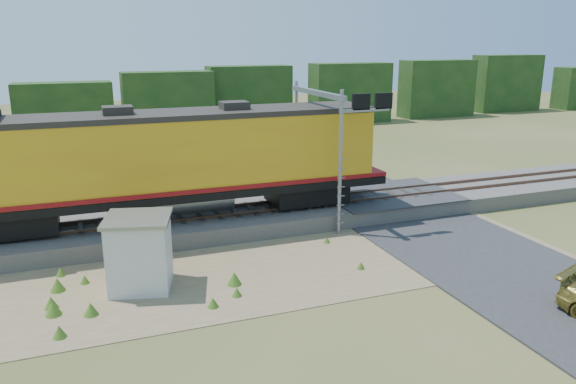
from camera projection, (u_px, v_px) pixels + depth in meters
name	position (u px, v px, depth m)	size (l,w,h in m)	color
ground	(315.00, 265.00, 23.30)	(140.00, 140.00, 0.00)	#475123
ballast	(268.00, 215.00, 28.61)	(70.00, 5.00, 0.80)	slate
rails	(268.00, 206.00, 28.48)	(70.00, 1.54, 0.16)	brown
dirt_shoulder	(266.00, 267.00, 23.06)	(26.00, 8.00, 0.03)	#8C7754
road	(446.00, 237.00, 26.34)	(7.00, 66.00, 0.86)	#38383A
tree_line_north	(166.00, 100.00, 56.76)	(130.00, 3.00, 6.50)	#163613
weed_clumps	(233.00, 277.00, 22.19)	(15.00, 6.20, 0.56)	#41661D
locomotive	(162.00, 160.00, 25.98)	(21.34, 3.25, 5.51)	black
shed	(140.00, 252.00, 20.87)	(2.88, 2.88, 2.80)	silver
signal_gantry	(328.00, 121.00, 27.76)	(2.73, 6.20, 6.88)	gray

